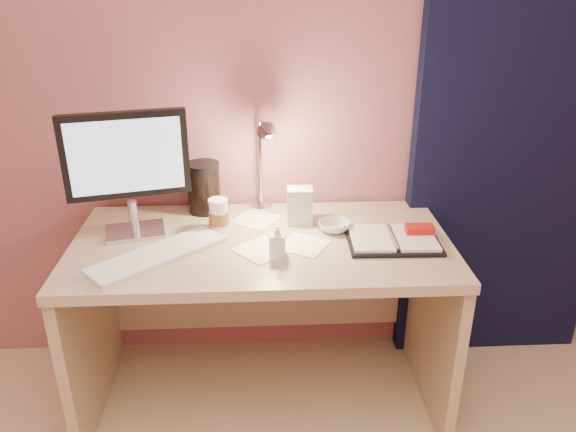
{
  "coord_description": "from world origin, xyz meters",
  "views": [
    {
      "loc": [
        0.0,
        -0.48,
        1.67
      ],
      "look_at": [
        0.1,
        1.33,
        0.85
      ],
      "focal_mm": 35.0,
      "sensor_mm": 36.0,
      "label": 1
    }
  ],
  "objects_px": {
    "coffee_cup": "(219,215)",
    "product_box": "(300,206)",
    "desk": "(263,283)",
    "bowl": "(334,226)",
    "monitor": "(127,163)",
    "desk_lamp": "(255,158)",
    "planner": "(395,239)",
    "dark_jar": "(204,190)",
    "keyboard": "(158,255)",
    "lotion_bottle": "(277,240)"
  },
  "relations": [
    {
      "from": "lotion_bottle",
      "to": "desk_lamp",
      "type": "relative_size",
      "value": 0.29
    },
    {
      "from": "desk",
      "to": "desk_lamp",
      "type": "height_order",
      "value": "desk_lamp"
    },
    {
      "from": "bowl",
      "to": "desk",
      "type": "bearing_deg",
      "value": 179.12
    },
    {
      "from": "planner",
      "to": "dark_jar",
      "type": "bearing_deg",
      "value": 157.72
    },
    {
      "from": "coffee_cup",
      "to": "dark_jar",
      "type": "bearing_deg",
      "value": 111.28
    },
    {
      "from": "desk",
      "to": "product_box",
      "type": "relative_size",
      "value": 9.59
    },
    {
      "from": "monitor",
      "to": "bowl",
      "type": "height_order",
      "value": "monitor"
    },
    {
      "from": "bowl",
      "to": "dark_jar",
      "type": "height_order",
      "value": "dark_jar"
    },
    {
      "from": "planner",
      "to": "lotion_bottle",
      "type": "xyz_separation_m",
      "value": [
        -0.44,
        -0.08,
        0.05
      ]
    },
    {
      "from": "monitor",
      "to": "lotion_bottle",
      "type": "xyz_separation_m",
      "value": [
        0.53,
        -0.2,
        -0.22
      ]
    },
    {
      "from": "coffee_cup",
      "to": "dark_jar",
      "type": "distance_m",
      "value": 0.19
    },
    {
      "from": "bowl",
      "to": "monitor",
      "type": "bearing_deg",
      "value": 178.85
    },
    {
      "from": "coffee_cup",
      "to": "bowl",
      "type": "xyz_separation_m",
      "value": [
        0.44,
        -0.04,
        -0.04
      ]
    },
    {
      "from": "coffee_cup",
      "to": "lotion_bottle",
      "type": "distance_m",
      "value": 0.31
    },
    {
      "from": "desk",
      "to": "coffee_cup",
      "type": "height_order",
      "value": "coffee_cup"
    },
    {
      "from": "monitor",
      "to": "desk_lamp",
      "type": "distance_m",
      "value": 0.48
    },
    {
      "from": "coffee_cup",
      "to": "bowl",
      "type": "distance_m",
      "value": 0.45
    },
    {
      "from": "monitor",
      "to": "dark_jar",
      "type": "height_order",
      "value": "monitor"
    },
    {
      "from": "coffee_cup",
      "to": "product_box",
      "type": "height_order",
      "value": "product_box"
    },
    {
      "from": "lotion_bottle",
      "to": "desk",
      "type": "bearing_deg",
      "value": 106.31
    },
    {
      "from": "planner",
      "to": "dark_jar",
      "type": "height_order",
      "value": "dark_jar"
    },
    {
      "from": "product_box",
      "to": "keyboard",
      "type": "bearing_deg",
      "value": -151.67
    },
    {
      "from": "desk",
      "to": "monitor",
      "type": "height_order",
      "value": "monitor"
    },
    {
      "from": "planner",
      "to": "product_box",
      "type": "distance_m",
      "value": 0.39
    },
    {
      "from": "bowl",
      "to": "product_box",
      "type": "relative_size",
      "value": 0.84
    },
    {
      "from": "bowl",
      "to": "dark_jar",
      "type": "xyz_separation_m",
      "value": [
        -0.51,
        0.21,
        0.07
      ]
    },
    {
      "from": "keyboard",
      "to": "lotion_bottle",
      "type": "distance_m",
      "value": 0.42
    },
    {
      "from": "lotion_bottle",
      "to": "desk_lamp",
      "type": "distance_m",
      "value": 0.38
    },
    {
      "from": "lotion_bottle",
      "to": "coffee_cup",
      "type": "bearing_deg",
      "value": 134.24
    },
    {
      "from": "desk",
      "to": "product_box",
      "type": "bearing_deg",
      "value": 26.25
    },
    {
      "from": "monitor",
      "to": "keyboard",
      "type": "xyz_separation_m",
      "value": [
        0.12,
        -0.2,
        -0.27
      ]
    },
    {
      "from": "product_box",
      "to": "dark_jar",
      "type": "bearing_deg",
      "value": 161.64
    },
    {
      "from": "coffee_cup",
      "to": "bowl",
      "type": "height_order",
      "value": "coffee_cup"
    },
    {
      "from": "bowl",
      "to": "coffee_cup",
      "type": "bearing_deg",
      "value": 174.94
    },
    {
      "from": "planner",
      "to": "coffee_cup",
      "type": "relative_size",
      "value": 2.75
    },
    {
      "from": "monitor",
      "to": "dark_jar",
      "type": "xyz_separation_m",
      "value": [
        0.25,
        0.2,
        -0.19
      ]
    },
    {
      "from": "monitor",
      "to": "keyboard",
      "type": "bearing_deg",
      "value": -72.37
    },
    {
      "from": "desk",
      "to": "keyboard",
      "type": "relative_size",
      "value": 2.84
    },
    {
      "from": "bowl",
      "to": "dark_jar",
      "type": "bearing_deg",
      "value": 157.18
    },
    {
      "from": "planner",
      "to": "dark_jar",
      "type": "relative_size",
      "value": 1.82
    },
    {
      "from": "planner",
      "to": "lotion_bottle",
      "type": "bearing_deg",
      "value": -168.06
    },
    {
      "from": "planner",
      "to": "desk_lamp",
      "type": "xyz_separation_m",
      "value": [
        -0.51,
        0.24,
        0.24
      ]
    },
    {
      "from": "product_box",
      "to": "desk_lamp",
      "type": "distance_m",
      "value": 0.25
    },
    {
      "from": "planner",
      "to": "bowl",
      "type": "relative_size",
      "value": 2.77
    },
    {
      "from": "monitor",
      "to": "bowl",
      "type": "relative_size",
      "value": 3.84
    },
    {
      "from": "lotion_bottle",
      "to": "dark_jar",
      "type": "bearing_deg",
      "value": 125.64
    },
    {
      "from": "desk",
      "to": "coffee_cup",
      "type": "distance_m",
      "value": 0.33
    },
    {
      "from": "planner",
      "to": "bowl",
      "type": "bearing_deg",
      "value": 155.32
    },
    {
      "from": "bowl",
      "to": "product_box",
      "type": "height_order",
      "value": "product_box"
    },
    {
      "from": "monitor",
      "to": "planner",
      "type": "xyz_separation_m",
      "value": [
        0.97,
        -0.12,
        -0.27
      ]
    }
  ]
}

